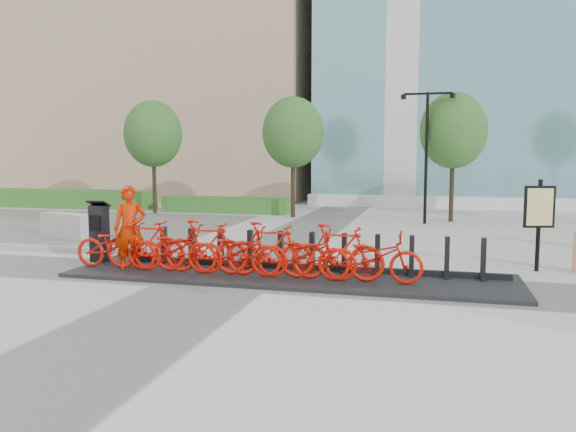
% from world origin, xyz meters
% --- Properties ---
extents(ground, '(120.00, 120.00, 0.00)m').
position_xyz_m(ground, '(0.00, 0.00, 0.00)').
color(ground, beige).
extents(gravel_patch, '(14.00, 14.00, 0.00)m').
position_xyz_m(gravel_patch, '(-10.00, 7.00, 0.01)').
color(gravel_patch, '#50504E').
rests_on(gravel_patch, ground).
extents(hedge_a, '(10.00, 1.40, 0.90)m').
position_xyz_m(hedge_a, '(-14.00, 13.50, 0.45)').
color(hedge_a, '#356C2A').
rests_on(hedge_a, ground).
extents(hedge_b, '(6.00, 1.20, 0.70)m').
position_xyz_m(hedge_b, '(-5.00, 13.20, 0.35)').
color(hedge_b, '#356C2A').
rests_on(hedge_b, ground).
extents(tree_0, '(2.60, 2.60, 5.10)m').
position_xyz_m(tree_0, '(-8.00, 12.00, 3.59)').
color(tree_0, '#3C2D1A').
rests_on(tree_0, ground).
extents(tree_1, '(2.60, 2.60, 5.10)m').
position_xyz_m(tree_1, '(-1.50, 12.00, 3.59)').
color(tree_1, '#3C2D1A').
rests_on(tree_1, ground).
extents(tree_2, '(2.60, 2.60, 5.10)m').
position_xyz_m(tree_2, '(5.00, 12.00, 3.59)').
color(tree_2, '#3C2D1A').
rests_on(tree_2, ground).
extents(streetlamp, '(2.00, 0.20, 5.00)m').
position_xyz_m(streetlamp, '(4.00, 11.00, 3.13)').
color(streetlamp, black).
rests_on(streetlamp, ground).
extents(dock_pad, '(9.60, 2.40, 0.08)m').
position_xyz_m(dock_pad, '(1.30, 0.30, 0.04)').
color(dock_pad, black).
rests_on(dock_pad, ground).
extents(dock_rail_posts, '(8.02, 0.50, 0.85)m').
position_xyz_m(dock_rail_posts, '(1.36, 0.77, 0.51)').
color(dock_rail_posts, black).
rests_on(dock_rail_posts, dock_pad).
extents(bike_0, '(1.97, 0.69, 1.03)m').
position_xyz_m(bike_0, '(-2.60, -0.05, 0.60)').
color(bike_0, '#BB0F03').
rests_on(bike_0, dock_pad).
extents(bike_1, '(1.91, 0.54, 1.15)m').
position_xyz_m(bike_1, '(-1.88, -0.05, 0.65)').
color(bike_1, '#BB0F03').
rests_on(bike_1, dock_pad).
extents(bike_2, '(1.97, 0.69, 1.03)m').
position_xyz_m(bike_2, '(-1.16, -0.05, 0.60)').
color(bike_2, '#BB0F03').
rests_on(bike_2, dock_pad).
extents(bike_3, '(1.91, 0.54, 1.15)m').
position_xyz_m(bike_3, '(-0.44, -0.05, 0.65)').
color(bike_3, '#BB0F03').
rests_on(bike_3, dock_pad).
extents(bike_4, '(1.97, 0.69, 1.03)m').
position_xyz_m(bike_4, '(0.28, -0.05, 0.60)').
color(bike_4, '#BB0F03').
rests_on(bike_4, dock_pad).
extents(bike_5, '(1.91, 0.54, 1.15)m').
position_xyz_m(bike_5, '(1.00, -0.05, 0.65)').
color(bike_5, '#BB0F03').
rests_on(bike_5, dock_pad).
extents(bike_6, '(1.97, 0.69, 1.03)m').
position_xyz_m(bike_6, '(1.72, -0.05, 0.60)').
color(bike_6, '#BB0F03').
rests_on(bike_6, dock_pad).
extents(bike_7, '(1.91, 0.54, 1.15)m').
position_xyz_m(bike_7, '(2.44, -0.05, 0.65)').
color(bike_7, '#BB0F03').
rests_on(bike_7, dock_pad).
extents(bike_8, '(1.97, 0.69, 1.03)m').
position_xyz_m(bike_8, '(3.16, -0.05, 0.60)').
color(bike_8, '#BB0F03').
rests_on(bike_8, dock_pad).
extents(kiosk, '(0.49, 0.42, 1.47)m').
position_xyz_m(kiosk, '(-3.44, 0.60, 0.79)').
color(kiosk, black).
rests_on(kiosk, dock_pad).
extents(worker_red, '(0.84, 0.70, 1.96)m').
position_xyz_m(worker_red, '(-2.25, -0.03, 0.98)').
color(worker_red, '#AF1E00').
rests_on(worker_red, ground).
extents(jersey_barrier, '(2.09, 1.13, 0.78)m').
position_xyz_m(jersey_barrier, '(-7.04, 4.31, 0.39)').
color(jersey_barrier, '#AEAEAE').
rests_on(jersey_barrier, ground).
extents(map_sign, '(0.68, 0.29, 2.08)m').
position_xyz_m(map_sign, '(6.61, 2.38, 1.38)').
color(map_sign, black).
rests_on(map_sign, ground).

